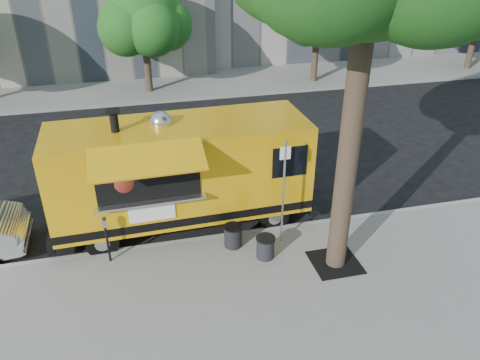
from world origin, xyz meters
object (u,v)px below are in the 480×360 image
object	(u,v)px
trash_bin_left	(233,235)
trash_bin_right	(265,247)
sign_post	(284,186)
parking_meter	(106,234)
far_tree_c	(318,13)
food_truck	(180,172)
far_tree_b	(143,17)

from	to	relation	value
trash_bin_left	trash_bin_right	distance (m)	0.98
trash_bin_right	trash_bin_left	bearing A→B (deg)	136.06
sign_post	trash_bin_left	size ratio (longest dim) A/B	4.88
trash_bin_right	parking_meter	bearing A→B (deg)	168.66
sign_post	trash_bin_right	bearing A→B (deg)	-136.74
trash_bin_right	far_tree_c	bearing A→B (deg)	64.05
food_truck	far_tree_b	bearing A→B (deg)	88.97
sign_post	parking_meter	xyz separation A→B (m)	(-4.55, 0.20, -0.87)
far_tree_c	far_tree_b	bearing A→B (deg)	178.09
food_truck	sign_post	bearing A→B (deg)	-36.37
food_truck	trash_bin_left	distance (m)	2.34
far_tree_b	parking_meter	world-z (taller)	far_tree_b
far_tree_c	trash_bin_right	bearing A→B (deg)	-115.95
sign_post	far_tree_b	bearing A→B (deg)	100.15
sign_post	parking_meter	size ratio (longest dim) A/B	2.25
food_truck	parking_meter	bearing A→B (deg)	-145.45
food_truck	trash_bin_right	bearing A→B (deg)	-52.91
food_truck	trash_bin_right	xyz separation A→B (m)	(1.84, -2.31, -1.24)
food_truck	trash_bin_right	world-z (taller)	food_truck
far_tree_b	trash_bin_right	distance (m)	15.33
far_tree_b	food_truck	bearing A→B (deg)	-89.59
far_tree_b	parking_meter	bearing A→B (deg)	-98.10
trash_bin_left	trash_bin_right	xyz separation A→B (m)	(0.70, -0.68, -0.01)
far_tree_c	food_truck	bearing A→B (deg)	-126.07
sign_post	trash_bin_left	distance (m)	1.91
far_tree_b	sign_post	size ratio (longest dim) A/B	1.83
far_tree_b	food_truck	world-z (taller)	far_tree_b
trash_bin_left	sign_post	bearing A→B (deg)	-3.87
parking_meter	far_tree_c	bearing A→B (deg)	51.34
far_tree_c	trash_bin_right	size ratio (longest dim) A/B	8.63
sign_post	food_truck	bearing A→B (deg)	145.08
parking_meter	trash_bin_left	world-z (taller)	parking_meter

